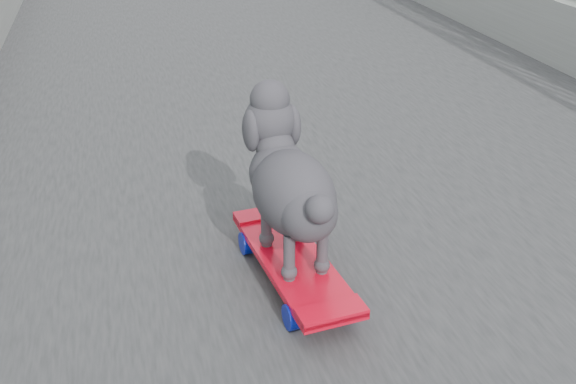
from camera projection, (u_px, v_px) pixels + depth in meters
The scene contains 3 objects.
railing at pixel (396, 144), 1.85m from camera, with size 3.00×24.00×1.42m.
skateboard at pixel (293, 264), 1.61m from camera, with size 0.20×0.52×0.07m.
poodle at pixel (290, 182), 1.54m from camera, with size 0.21×0.43×0.36m.
Camera 1 is at (-0.71, -1.58, 7.94)m, focal length 42.00 mm.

